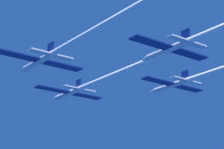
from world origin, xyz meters
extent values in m
cylinder|color=silver|center=(0.97, -0.05, -0.19)|extent=(1.34, 12.19, 1.34)
cone|color=silver|center=(0.97, 7.39, -0.19)|extent=(1.31, 2.68, 1.31)
ellipsoid|color=black|center=(0.97, 2.64, 0.38)|extent=(0.94, 2.44, 0.67)
cube|color=navy|center=(-4.34, -0.66, -0.19)|extent=(9.27, 2.68, 0.29)
cube|color=navy|center=(6.27, -0.66, -0.19)|extent=(9.27, 2.68, 0.29)
cube|color=navy|center=(0.97, -4.92, 1.46)|extent=(0.35, 2.19, 1.95)
cube|color=silver|center=(-1.79, -5.17, -0.19)|extent=(4.17, 1.61, 0.29)
cube|color=silver|center=(3.72, -5.17, -0.19)|extent=(4.17, 1.61, 0.29)
cylinder|color=white|center=(0.97, -22.39, -0.19)|extent=(1.21, 32.50, 1.21)
cylinder|color=silver|center=(-18.40, -19.35, -0.92)|extent=(1.34, 12.19, 1.34)
cone|color=silver|center=(-18.40, -11.92, -0.92)|extent=(1.31, 2.68, 1.31)
ellipsoid|color=black|center=(-18.40, -16.67, -0.35)|extent=(0.94, 2.44, 0.67)
cube|color=navy|center=(-23.70, -19.96, -0.92)|extent=(9.27, 2.68, 0.29)
cube|color=navy|center=(-13.09, -19.96, -0.92)|extent=(9.27, 2.68, 0.29)
cube|color=navy|center=(-18.40, -24.23, 0.72)|extent=(0.35, 2.19, 1.95)
cube|color=silver|center=(-21.15, -24.48, -0.92)|extent=(4.17, 1.61, 0.29)
cube|color=silver|center=(-15.64, -24.48, -0.92)|extent=(4.17, 1.61, 0.29)
cylinder|color=white|center=(-18.40, -43.56, -0.92)|extent=(1.21, 36.21, 1.21)
cylinder|color=silver|center=(19.97, -19.96, 0.74)|extent=(1.34, 12.19, 1.34)
cone|color=silver|center=(19.97, -12.53, 0.74)|extent=(1.31, 2.68, 1.31)
ellipsoid|color=black|center=(19.97, -17.28, 1.31)|extent=(0.94, 2.44, 0.67)
cube|color=navy|center=(14.67, -20.57, 0.74)|extent=(9.27, 2.68, 0.29)
cube|color=navy|center=(25.28, -20.57, 0.74)|extent=(9.27, 2.68, 0.29)
cube|color=navy|center=(19.97, -24.84, 2.39)|extent=(0.35, 2.19, 1.95)
cube|color=silver|center=(17.22, -25.09, 0.74)|extent=(4.17, 1.61, 0.29)
cube|color=silver|center=(22.73, -25.09, 0.74)|extent=(4.17, 1.61, 0.29)
cylinder|color=silver|center=(0.69, -38.59, 0.33)|extent=(1.34, 12.19, 1.34)
cone|color=silver|center=(0.69, -31.15, 0.33)|extent=(1.31, 2.68, 1.31)
ellipsoid|color=black|center=(0.69, -35.91, 0.90)|extent=(0.94, 2.44, 0.67)
cube|color=navy|center=(-4.62, -39.20, 0.33)|extent=(9.27, 2.68, 0.29)
cube|color=navy|center=(5.99, -39.20, 0.33)|extent=(9.27, 2.68, 0.29)
cube|color=navy|center=(0.69, -43.47, 1.97)|extent=(0.35, 2.19, 1.95)
cube|color=silver|center=(-2.07, -43.71, 0.33)|extent=(4.17, 1.61, 0.29)
cube|color=silver|center=(3.44, -43.71, 0.33)|extent=(4.17, 1.61, 0.29)
camera|label=1|loc=(-59.47, -98.49, -32.77)|focal=71.43mm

